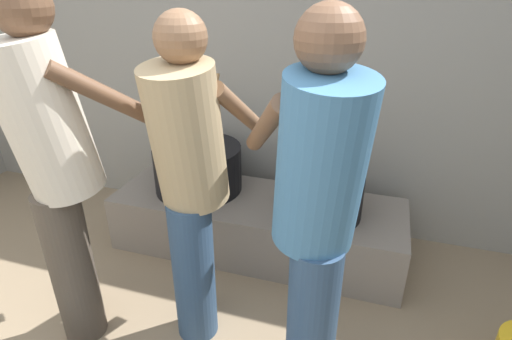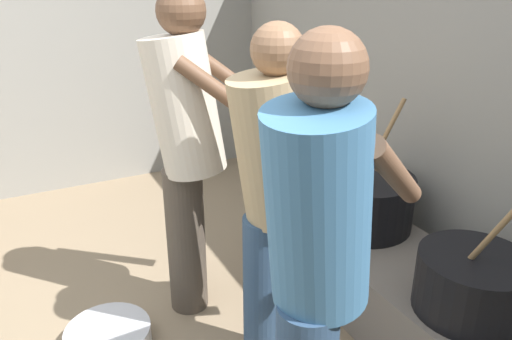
# 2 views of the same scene
# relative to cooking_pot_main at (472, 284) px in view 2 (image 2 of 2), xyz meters

# --- Properties ---
(block_enclosure_rear) EXTENTS (5.19, 0.20, 1.96)m
(block_enclosure_rear) POSITION_rel_cooking_pot_main_xyz_m (-0.58, 0.56, 0.49)
(block_enclosure_rear) COLOR gray
(block_enclosure_rear) RESTS_ON ground_plane
(hearth_ledge) EXTENTS (1.83, 0.60, 0.36)m
(hearth_ledge) POSITION_rel_cooking_pot_main_xyz_m (-0.41, 0.04, -0.31)
(hearth_ledge) COLOR slate
(hearth_ledge) RESTS_ON ground_plane
(cooking_pot_main) EXTENTS (0.46, 0.46, 0.71)m
(cooking_pot_main) POSITION_rel_cooking_pot_main_xyz_m (0.00, 0.00, 0.00)
(cooking_pot_main) COLOR black
(cooking_pot_main) RESTS_ON hearth_ledge
(cooking_pot_secondary) EXTENTS (0.56, 0.56, 0.75)m
(cooking_pot_secondary) POSITION_rel_cooking_pot_main_xyz_m (-0.82, 0.07, 0.02)
(cooking_pot_secondary) COLOR black
(cooking_pot_secondary) RESTS_ON hearth_ledge
(cook_in_tan_shirt) EXTENTS (0.39, 0.68, 1.54)m
(cook_in_tan_shirt) POSITION_rel_cooking_pot_main_xyz_m (-0.49, -0.68, 0.38)
(cook_in_tan_shirt) COLOR navy
(cook_in_tan_shirt) RESTS_ON ground_plane
(cook_in_blue_shirt) EXTENTS (0.60, 0.73, 1.59)m
(cook_in_blue_shirt) POSITION_rel_cooking_pot_main_xyz_m (0.09, -0.86, 0.41)
(cook_in_blue_shirt) COLOR navy
(cook_in_blue_shirt) RESTS_ON ground_plane
(cook_in_cream_shirt) EXTENTS (0.64, 0.74, 1.66)m
(cook_in_cream_shirt) POSITION_rel_cooking_pot_main_xyz_m (-1.02, -0.87, 0.46)
(cook_in_cream_shirt) COLOR #4C4238
(cook_in_cream_shirt) RESTS_ON ground_plane
(metal_mixing_bowl) EXTENTS (0.41, 0.41, 0.10)m
(metal_mixing_bowl) POSITION_rel_cooking_pot_main_xyz_m (-0.90, -1.36, -0.44)
(metal_mixing_bowl) COLOR #B7B7BC
(metal_mixing_bowl) RESTS_ON ground_plane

